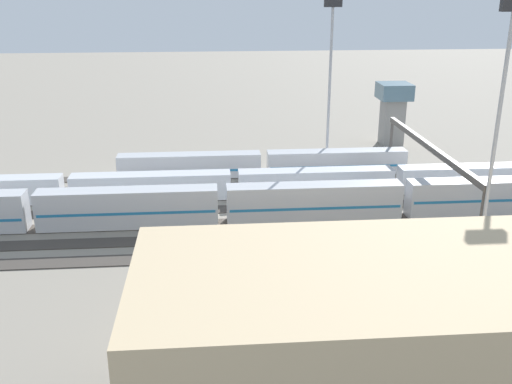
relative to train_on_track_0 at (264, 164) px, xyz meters
name	(u,v)px	position (x,y,z in m)	size (l,w,h in m)	color
ground_plane	(298,207)	(-3.40, 15.00, -1.98)	(400.00, 400.00, 0.00)	gray
track_bed_0	(284,174)	(-3.40, 0.00, -1.92)	(140.00, 2.80, 0.12)	#3D3833
track_bed_1	(288,184)	(-3.40, 5.00, -1.92)	(140.00, 2.80, 0.12)	#4C443D
track_bed_2	(293,195)	(-3.40, 10.00, -1.92)	(140.00, 2.80, 0.12)	#4C443D
track_bed_3	(298,207)	(-3.40, 15.00, -1.92)	(140.00, 2.80, 0.12)	#3D3833
track_bed_4	(303,221)	(-3.40, 20.00, -1.92)	(140.00, 2.80, 0.12)	#4C443D
track_bed_5	(310,236)	(-3.40, 25.00, -1.92)	(140.00, 2.80, 0.12)	#3D3833
track_bed_6	(317,253)	(-3.40, 30.00, -1.92)	(140.00, 2.80, 0.12)	#3D3833
train_on_track_0	(264,164)	(0.00, 0.00, 0.00)	(47.20, 3.06, 3.80)	#B7BABF
train_on_track_4	(314,202)	(-4.75, 20.00, 0.62)	(119.80, 3.06, 5.00)	#B7BABF
train_on_track_2	(316,182)	(-6.81, 10.00, 0.04)	(119.80, 3.00, 3.80)	silver
light_mast_0	(331,65)	(-10.97, -2.76, 15.53)	(2.80, 0.70, 27.53)	#9EA0A5
light_mast_1	(501,103)	(-21.77, 32.67, 16.00)	(2.80, 0.70, 28.38)	#9EA0A5
signal_gantry	(429,152)	(-21.74, 15.00, 5.68)	(0.70, 35.00, 8.80)	#4C4742
maintenance_shed	(478,349)	(-8.98, 58.75, 4.54)	(46.02, 15.31, 13.03)	tan
control_tower	(393,109)	(-26.74, -17.73, 5.03)	(6.00, 6.00, 11.88)	gray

